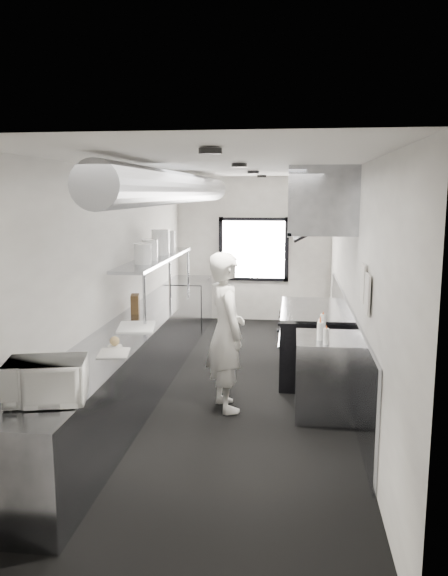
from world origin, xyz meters
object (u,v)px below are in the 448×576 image
(bottle_station, at_px, (325,376))
(far_work_table, at_px, (188,304))
(microwave, at_px, (46,381))
(knife_block, at_px, (135,304))
(exhaust_hood, at_px, (319,200))
(plate_stack_c, at_px, (161,242))
(squeeze_bottle_a, at_px, (326,336))
(cutting_board, at_px, (136,327))
(plate_stack_a, at_px, (143,254))
(range, at_px, (311,342))
(small_plate, at_px, (115,346))
(squeeze_bottle_d, at_px, (320,326))
(squeeze_bottle_e, at_px, (323,322))
(squeeze_bottle_c, at_px, (320,329))
(prep_counter, at_px, (132,363))
(line_cook, at_px, (226,332))
(plate_stack_d, at_px, (168,241))
(deli_tub_a, at_px, (53,375))
(squeeze_bottle_b, at_px, (320,331))
(pass_shelf, at_px, (157,260))
(deli_tub_b, at_px, (56,369))
(plate_stack_b, at_px, (150,250))

(bottle_station, xyz_separation_m, far_work_table, (-2.30, 3.90, 0.00))
(microwave, xyz_separation_m, knife_block, (-0.23, 3.22, -0.04))
(exhaust_hood, height_order, microwave, exhaust_hood)
(plate_stack_c, bearing_deg, squeeze_bottle_a, -44.86)
(cutting_board, relative_size, plate_stack_a, 2.10)
(range, height_order, small_plate, range)
(cutting_board, distance_m, squeeze_bottle_d, 2.17)
(squeeze_bottle_e, bearing_deg, squeeze_bottle_d, -106.95)
(bottle_station, height_order, knife_block, knife_block)
(plate_stack_c, relative_size, squeeze_bottle_a, 2.20)
(plate_stack_a, bearing_deg, squeeze_bottle_c, -21.55)
(exhaust_hood, height_order, knife_block, exhaust_hood)
(range, bearing_deg, squeeze_bottle_a, -86.68)
(prep_counter, xyz_separation_m, plate_stack_c, (-0.06, 1.84, 1.31))
(far_work_table, bearing_deg, bottle_station, -59.47)
(line_cook, xyz_separation_m, squeeze_bottle_c, (1.06, -0.01, 0.07))
(plate_stack_d, bearing_deg, line_cook, -63.11)
(knife_block, height_order, squeeze_bottle_e, knife_block)
(plate_stack_c, bearing_deg, line_cook, -58.31)
(deli_tub_a, distance_m, squeeze_bottle_a, 2.80)
(squeeze_bottle_a, height_order, squeeze_bottle_b, squeeze_bottle_b)
(squeeze_bottle_e, bearing_deg, cutting_board, -176.52)
(far_work_table, distance_m, plate_stack_a, 3.22)
(exhaust_hood, xyz_separation_m, prep_counter, (-2.25, -1.20, -1.94))
(range, xyz_separation_m, bottle_station, (0.11, -1.40, -0.02))
(pass_shelf, relative_size, cutting_board, 5.33)
(deli_tub_b, bearing_deg, squeeze_bottle_e, 38.57)
(line_cook, relative_size, knife_block, 7.42)
(microwave, relative_size, deli_tub_a, 3.91)
(prep_counter, height_order, squeeze_bottle_a, squeeze_bottle_a)
(far_work_table, relative_size, line_cook, 0.65)
(exhaust_hood, height_order, cutting_board, exhaust_hood)
(line_cook, relative_size, plate_stack_a, 6.85)
(line_cook, distance_m, plate_stack_c, 2.49)
(plate_stack_a, relative_size, squeeze_bottle_b, 1.36)
(pass_shelf, bearing_deg, squeeze_bottle_e, -30.82)
(prep_counter, relative_size, squeeze_bottle_c, 34.92)
(range, xyz_separation_m, cutting_board, (-2.11, -1.22, 0.44))
(plate_stack_a, bearing_deg, microwave, -88.40)
(knife_block, relative_size, squeeze_bottle_a, 1.43)
(deli_tub_b, height_order, plate_stack_b, plate_stack_b)
(exhaust_hood, bearing_deg, bottle_station, -87.82)
(cutting_board, bearing_deg, squeeze_bottle_a, -12.03)
(plate_stack_b, height_order, plate_stack_c, plate_stack_c)
(squeeze_bottle_a, bearing_deg, squeeze_bottle_e, 90.47)
(line_cook, bearing_deg, range, -61.42)
(squeeze_bottle_b, bearing_deg, prep_counter, 171.68)
(plate_stack_a, distance_m, plate_stack_c, 1.11)
(plate_stack_c, bearing_deg, squeeze_bottle_b, -43.48)
(knife_block, distance_m, squeeze_bottle_a, 2.77)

